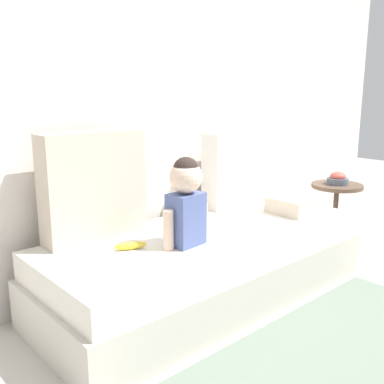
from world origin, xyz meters
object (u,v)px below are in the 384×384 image
object	(u,v)px
folded_blanket	(299,203)
toddler	(186,199)
couch	(208,264)
side_table	(336,198)
throw_pillow_right	(236,168)
fruit_bowl	(338,179)
banana	(130,246)
throw_pillow_left	(94,186)

from	to	relation	value
folded_blanket	toddler	bearing A→B (deg)	179.79
couch	side_table	bearing A→B (deg)	0.73
throw_pillow_right	toddler	world-z (taller)	throw_pillow_right
toddler	fruit_bowl	bearing A→B (deg)	3.93
fruit_bowl	couch	bearing A→B (deg)	-179.27
toddler	banana	xyz separation A→B (m)	(-0.27, 0.13, -0.23)
throw_pillow_right	throw_pillow_left	bearing A→B (deg)	180.00
folded_blanket	throw_pillow_left	bearing A→B (deg)	162.57
couch	fruit_bowl	xyz separation A→B (m)	(1.44, 0.02, 0.32)
folded_blanket	side_table	size ratio (longest dim) A/B	0.82
toddler	side_table	bearing A→B (deg)	3.93
toddler	folded_blanket	world-z (taller)	toddler
throw_pillow_right	toddler	bearing A→B (deg)	-153.69
banana	fruit_bowl	distance (m)	1.97
couch	throw_pillow_right	bearing A→B (deg)	28.76
folded_blanket	fruit_bowl	bearing A→B (deg)	9.93
toddler	side_table	distance (m)	1.74
couch	throw_pillow_left	world-z (taller)	throw_pillow_left
fruit_bowl	banana	bearing A→B (deg)	179.55
throw_pillow_right	fruit_bowl	distance (m)	0.94
toddler	couch	bearing A→B (deg)	20.66
throw_pillow_right	side_table	distance (m)	0.97
banana	side_table	xyz separation A→B (m)	(1.97, -0.02, -0.06)
toddler	throw_pillow_right	bearing A→B (deg)	26.31
throw_pillow_left	folded_blanket	world-z (taller)	throw_pillow_left
throw_pillow_left	folded_blanket	xyz separation A→B (m)	(1.32, -0.41, -0.24)
throw_pillow_left	throw_pillow_right	size ratio (longest dim) A/B	1.11
couch	folded_blanket	distance (m)	0.80
banana	side_table	size ratio (longest dim) A/B	0.35
side_table	fruit_bowl	xyz separation A→B (m)	(0.00, -0.00, 0.15)
folded_blanket	side_table	bearing A→B (deg)	9.93
fruit_bowl	toddler	bearing A→B (deg)	-176.07
folded_blanket	fruit_bowl	xyz separation A→B (m)	(0.69, 0.12, 0.06)
throw_pillow_left	side_table	world-z (taller)	throw_pillow_left
toddler	fruit_bowl	distance (m)	1.72
folded_blanket	side_table	distance (m)	0.71
fruit_bowl	throw_pillow_right	bearing A→B (deg)	161.51
throw_pillow_left	banana	bearing A→B (deg)	-81.84
couch	folded_blanket	bearing A→B (deg)	-7.79
couch	side_table	world-z (taller)	side_table
folded_blanket	side_table	world-z (taller)	folded_blanket
throw_pillow_left	folded_blanket	size ratio (longest dim) A/B	1.48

